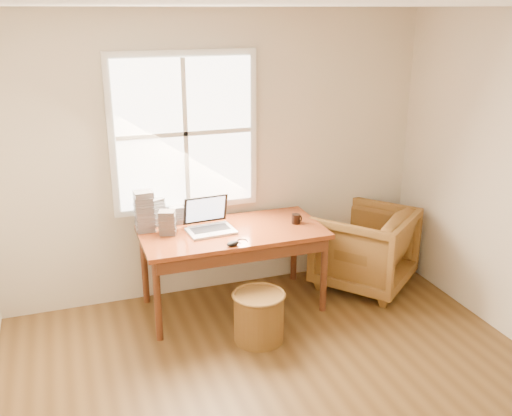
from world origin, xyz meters
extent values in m
cube|color=white|center=(0.00, 0.00, 2.61)|extent=(4.00, 4.50, 0.02)
cube|color=beige|center=(0.00, 2.26, 1.30)|extent=(4.00, 0.02, 2.60)
cube|color=silver|center=(-0.30, 2.22, 1.55)|extent=(1.32, 0.05, 1.42)
cube|color=white|center=(-0.30, 2.19, 1.55)|extent=(1.20, 0.02, 1.30)
cube|color=silver|center=(-0.30, 2.18, 1.55)|extent=(0.04, 0.02, 1.30)
cube|color=silver|center=(-0.30, 2.18, 1.55)|extent=(1.20, 0.02, 0.04)
cube|color=brown|center=(0.00, 1.80, 0.73)|extent=(1.60, 0.80, 0.04)
imported|color=brown|center=(1.33, 1.80, 0.39)|extent=(1.19, 1.19, 0.78)
cylinder|color=brown|center=(0.03, 1.20, 0.20)|extent=(0.42, 0.42, 0.41)
ellipsoid|color=black|center=(-0.10, 1.46, 0.77)|extent=(0.13, 0.09, 0.04)
cylinder|color=black|center=(0.59, 1.77, 0.79)|extent=(0.09, 0.09, 0.09)
cube|color=#B1B6BD|center=(-0.60, 2.16, 0.88)|extent=(0.16, 0.16, 0.25)
cube|color=#29292F|center=(-0.55, 1.90, 0.85)|extent=(0.16, 0.15, 0.21)
cube|color=#A2A2B0|center=(-0.72, 2.04, 0.93)|extent=(0.16, 0.14, 0.36)
cube|color=silver|center=(-0.43, 2.13, 0.83)|extent=(0.13, 0.11, 0.16)
camera|label=1|loc=(-1.34, -2.66, 2.58)|focal=40.00mm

